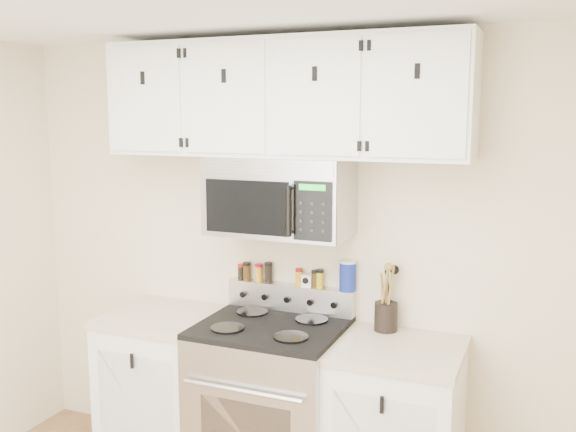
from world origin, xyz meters
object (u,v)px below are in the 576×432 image
object	(u,v)px
microwave	(280,196)
salt_canister	(348,276)
range	(271,406)
utensil_crock	(386,314)

from	to	relation	value
microwave	salt_canister	xyz separation A→B (m)	(0.34, 0.16, -0.44)
range	microwave	distance (m)	1.15
microwave	utensil_crock	xyz separation A→B (m)	(0.57, 0.10, -0.62)
range	salt_canister	world-z (taller)	salt_canister
range	microwave	world-z (taller)	microwave
microwave	utensil_crock	distance (m)	0.85
range	salt_canister	size ratio (longest dim) A/B	6.45
microwave	range	bearing A→B (deg)	-90.23
microwave	salt_canister	bearing A→B (deg)	24.61
range	salt_canister	distance (m)	0.83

